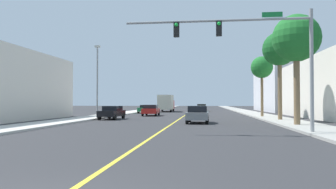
# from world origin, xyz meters

# --- Properties ---
(ground) EXTENTS (192.00, 192.00, 0.00)m
(ground) POSITION_xyz_m (0.00, 42.00, 0.00)
(ground) COLOR #2D2D30
(sidewalk_left) EXTENTS (3.25, 168.00, 0.15)m
(sidewalk_left) POSITION_xyz_m (-9.59, 42.00, 0.07)
(sidewalk_left) COLOR beige
(sidewalk_left) RESTS_ON ground
(sidewalk_right) EXTENTS (3.25, 168.00, 0.15)m
(sidewalk_right) POSITION_xyz_m (9.59, 42.00, 0.07)
(sidewalk_right) COLOR #9E9B93
(sidewalk_right) RESTS_ON ground
(lane_marking_center) EXTENTS (0.16, 144.00, 0.01)m
(lane_marking_center) POSITION_xyz_m (0.00, 42.00, 0.00)
(lane_marking_center) COLOR yellow
(lane_marking_center) RESTS_ON ground
(building_right_far) EXTENTS (15.07, 21.88, 9.05)m
(building_right_far) POSITION_xyz_m (20.96, 56.93, 4.53)
(building_right_far) COLOR silver
(building_right_far) RESTS_ON ground
(traffic_signal_mast) EXTENTS (10.34, 0.36, 6.66)m
(traffic_signal_mast) POSITION_xyz_m (5.26, 13.10, 5.02)
(traffic_signal_mast) COLOR gray
(traffic_signal_mast) RESTS_ON sidewalk_right
(street_lamp) EXTENTS (0.56, 0.28, 7.49)m
(street_lamp) POSITION_xyz_m (-8.47, 26.95, 4.32)
(street_lamp) COLOR gray
(street_lamp) RESTS_ON sidewalk_left
(palm_near) EXTENTS (3.40, 3.40, 7.90)m
(palm_near) POSITION_xyz_m (9.16, 18.82, 6.26)
(palm_near) COLOR brown
(palm_near) RESTS_ON sidewalk_right
(palm_mid) EXTENTS (3.11, 3.11, 8.07)m
(palm_mid) POSITION_xyz_m (9.47, 25.33, 6.56)
(palm_mid) COLOR brown
(palm_mid) RESTS_ON sidewalk_right
(palm_far) EXTENTS (2.45, 2.45, 6.75)m
(palm_far) POSITION_xyz_m (9.00, 31.83, 5.58)
(palm_far) COLOR brown
(palm_far) RESTS_ON sidewalk_right
(car_gray) EXTENTS (1.87, 3.99, 1.43)m
(car_gray) POSITION_xyz_m (2.03, 21.80, 0.74)
(car_gray) COLOR slate
(car_gray) RESTS_ON ground
(car_green) EXTENTS (1.92, 4.23, 1.30)m
(car_green) POSITION_xyz_m (-6.58, 44.09, 0.69)
(car_green) COLOR #196638
(car_green) RESTS_ON ground
(car_red) EXTENTS (2.01, 4.51, 1.40)m
(car_red) POSITION_xyz_m (-4.22, 35.11, 0.75)
(car_red) COLOR red
(car_red) RESTS_ON ground
(car_black) EXTENTS (1.85, 4.07, 1.36)m
(car_black) POSITION_xyz_m (-6.76, 26.55, 0.72)
(car_black) COLOR black
(car_black) RESTS_ON ground
(car_yellow) EXTENTS (1.82, 4.14, 1.38)m
(car_yellow) POSITION_xyz_m (1.99, 54.88, 0.72)
(car_yellow) COLOR gold
(car_yellow) RESTS_ON ground
(delivery_truck) EXTENTS (2.62, 8.19, 2.99)m
(delivery_truck) POSITION_xyz_m (-4.37, 52.13, 1.61)
(delivery_truck) COLOR red
(delivery_truck) RESTS_ON ground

